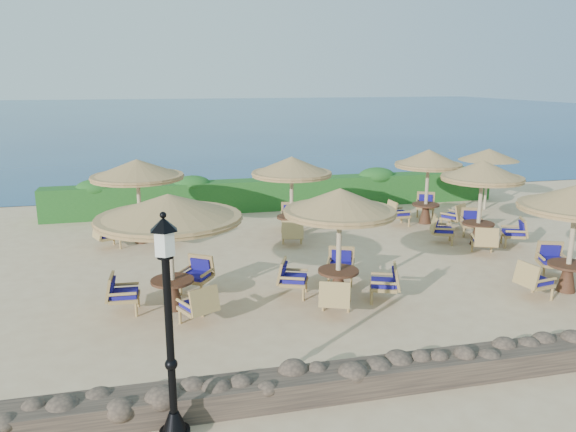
{
  "coord_description": "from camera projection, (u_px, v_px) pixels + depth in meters",
  "views": [
    {
      "loc": [
        -4.88,
        -14.06,
        5.08
      ],
      "look_at": [
        -1.29,
        0.8,
        1.3
      ],
      "focal_mm": 35.0,
      "sensor_mm": 36.0,
      "label": 1
    }
  ],
  "objects": [
    {
      "name": "stone_wall",
      "position": [
        455.0,
        367.0,
        9.7
      ],
      "size": [
        15.0,
        0.65,
        0.44
      ],
      "primitive_type": "cube",
      "color": "brown",
      "rests_on": "ground"
    },
    {
      "name": "cafe_set_4",
      "position": [
        292.0,
        178.0,
        17.89
      ],
      "size": [
        2.59,
        2.89,
        2.65
      ],
      "color": "tan",
      "rests_on": "ground"
    },
    {
      "name": "cafe_set_3",
      "position": [
        138.0,
        183.0,
        17.33
      ],
      "size": [
        2.87,
        2.87,
        2.65
      ],
      "color": "tan",
      "rests_on": "ground"
    },
    {
      "name": "sea",
      "position": [
        185.0,
        114.0,
        81.66
      ],
      "size": [
        160.0,
        160.0,
        0.0
      ],
      "primitive_type": "plane",
      "color": "navy",
      "rests_on": "ground"
    },
    {
      "name": "extra_parasol",
      "position": [
        489.0,
        155.0,
        21.77
      ],
      "size": [
        2.3,
        2.3,
        2.41
      ],
      "color": "tan",
      "rests_on": "ground"
    },
    {
      "name": "ground",
      "position": [
        340.0,
        265.0,
        15.6
      ],
      "size": [
        120.0,
        120.0,
        0.0
      ],
      "primitive_type": "plane",
      "color": "#D7B688",
      "rests_on": "ground"
    },
    {
      "name": "cafe_set_0",
      "position": [
        169.0,
        224.0,
        12.18
      ],
      "size": [
        3.22,
        3.22,
        2.65
      ],
      "color": "tan",
      "rests_on": "ground"
    },
    {
      "name": "hedge",
      "position": [
        282.0,
        194.0,
        22.25
      ],
      "size": [
        18.0,
        0.9,
        1.2
      ],
      "primitive_type": "cube",
      "color": "#184B18",
      "rests_on": "ground"
    },
    {
      "name": "lamp_post",
      "position": [
        170.0,
        341.0,
        7.72
      ],
      "size": [
        0.44,
        0.44,
        3.31
      ],
      "color": "black",
      "rests_on": "ground"
    },
    {
      "name": "cafe_set_6",
      "position": [
        481.0,
        190.0,
        17.13
      ],
      "size": [
        2.86,
        2.86,
        2.65
      ],
      "color": "tan",
      "rests_on": "ground"
    },
    {
      "name": "cafe_set_5",
      "position": [
        428.0,
        174.0,
        19.71
      ],
      "size": [
        2.59,
        2.77,
        2.65
      ],
      "color": "tan",
      "rests_on": "ground"
    },
    {
      "name": "cafe_set_1",
      "position": [
        339.0,
        226.0,
        12.86
      ],
      "size": [
        2.86,
        2.86,
        2.65
      ],
      "color": "tan",
      "rests_on": "ground"
    },
    {
      "name": "cafe_set_2",
      "position": [
        575.0,
        217.0,
        13.26
      ],
      "size": [
        2.78,
        2.78,
        2.65
      ],
      "color": "tan",
      "rests_on": "ground"
    }
  ]
}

